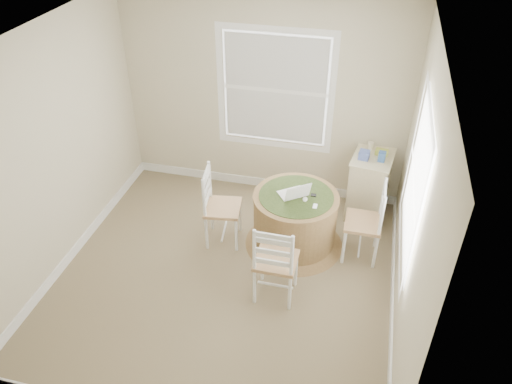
% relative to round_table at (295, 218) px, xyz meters
% --- Properties ---
extents(room, '(3.64, 3.64, 2.64)m').
position_rel_round_table_xyz_m(room, '(-0.47, -0.55, 0.92)').
color(room, '#8E7D5A').
rests_on(room, ground).
extents(round_table, '(1.15, 1.15, 0.70)m').
position_rel_round_table_xyz_m(round_table, '(0.00, 0.00, 0.00)').
color(round_table, olive).
rests_on(round_table, ground).
extents(chair_left, '(0.46, 0.47, 0.95)m').
position_rel_round_table_xyz_m(chair_left, '(-0.82, -0.13, 0.10)').
color(chair_left, white).
rests_on(chair_left, ground).
extents(chair_near, '(0.42, 0.40, 0.95)m').
position_rel_round_table_xyz_m(chair_near, '(-0.05, -0.84, 0.10)').
color(chair_near, white).
rests_on(chair_near, ground).
extents(chair_right, '(0.40, 0.42, 0.95)m').
position_rel_round_table_xyz_m(chair_right, '(0.77, -0.01, 0.10)').
color(chair_right, white).
rests_on(chair_right, ground).
extents(laptop, '(0.40, 0.39, 0.21)m').
position_rel_round_table_xyz_m(laptop, '(-0.03, 0.00, 0.34)').
color(laptop, white).
rests_on(laptop, round_table).
extents(mouse, '(0.06, 0.09, 0.03)m').
position_rel_round_table_xyz_m(mouse, '(0.11, -0.05, 0.32)').
color(mouse, white).
rests_on(mouse, round_table).
extents(phone, '(0.05, 0.09, 0.02)m').
position_rel_round_table_xyz_m(phone, '(0.23, -0.15, 0.31)').
color(phone, '#B7BABF').
rests_on(phone, round_table).
extents(keys, '(0.06, 0.05, 0.02)m').
position_rel_round_table_xyz_m(keys, '(0.19, 0.05, 0.32)').
color(keys, black).
rests_on(keys, round_table).
extents(corner_chest, '(0.55, 0.69, 0.84)m').
position_rel_round_table_xyz_m(corner_chest, '(0.79, 0.82, 0.04)').
color(corner_chest, beige).
rests_on(corner_chest, ground).
extents(tissue_box, '(0.14, 0.14, 0.10)m').
position_rel_round_table_xyz_m(tissue_box, '(0.66, 0.73, 0.51)').
color(tissue_box, '#5267BC').
rests_on(tissue_box, corner_chest).
extents(box_yellow, '(0.16, 0.12, 0.06)m').
position_rel_round_table_xyz_m(box_yellow, '(0.88, 0.90, 0.49)').
color(box_yellow, '#B4BF43').
rests_on(box_yellow, corner_chest).
extents(box_blue, '(0.09, 0.09, 0.12)m').
position_rel_round_table_xyz_m(box_blue, '(0.89, 0.73, 0.52)').
color(box_blue, '#3862AA').
rests_on(box_blue, corner_chest).
extents(cup_cream, '(0.07, 0.07, 0.09)m').
position_rel_round_table_xyz_m(cup_cream, '(0.73, 1.01, 0.51)').
color(cup_cream, beige).
rests_on(cup_cream, corner_chest).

